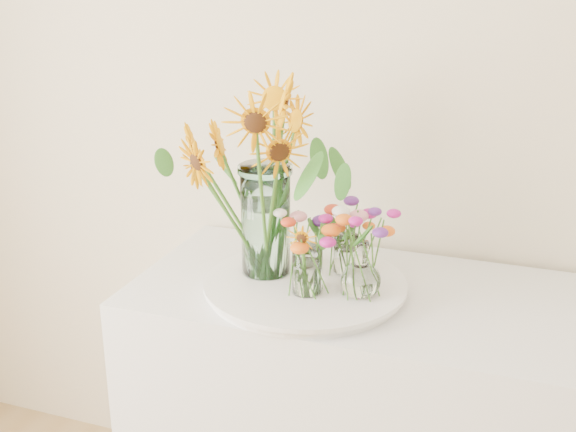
# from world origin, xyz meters

# --- Properties ---
(tray) EXTENTS (0.50, 0.50, 0.02)m
(tray) POSITION_xyz_m (-0.35, 1.87, 0.91)
(tray) COLOR white
(tray) RESTS_ON counter
(mason_jar) EXTENTS (0.14, 0.14, 0.30)m
(mason_jar) POSITION_xyz_m (-0.47, 1.90, 1.07)
(mason_jar) COLOR #B6EFE3
(mason_jar) RESTS_ON tray
(sunflower_bouquet) EXTENTS (0.86, 0.86, 0.56)m
(sunflower_bouquet) POSITION_xyz_m (-0.47, 1.90, 1.21)
(sunflower_bouquet) COLOR #EE9A05
(sunflower_bouquet) RESTS_ON tray
(small_vase_a) EXTENTS (0.08, 0.08, 0.13)m
(small_vase_a) POSITION_xyz_m (-0.33, 1.81, 0.99)
(small_vase_a) COLOR white
(small_vase_a) RESTS_ON tray
(wildflower_posy_a) EXTENTS (0.21, 0.21, 0.22)m
(wildflower_posy_a) POSITION_xyz_m (-0.33, 1.81, 1.03)
(wildflower_posy_a) COLOR orange
(wildflower_posy_a) RESTS_ON tray
(small_vase_b) EXTENTS (0.10, 0.10, 0.14)m
(small_vase_b) POSITION_xyz_m (-0.20, 1.84, 1.00)
(small_vase_b) COLOR white
(small_vase_b) RESTS_ON tray
(wildflower_posy_b) EXTENTS (0.23, 0.23, 0.23)m
(wildflower_posy_b) POSITION_xyz_m (-0.20, 1.84, 1.04)
(wildflower_posy_b) COLOR orange
(wildflower_posy_b) RESTS_ON tray
(small_vase_c) EXTENTS (0.08, 0.08, 0.11)m
(small_vase_c) POSITION_xyz_m (-0.27, 1.96, 0.98)
(small_vase_c) COLOR white
(small_vase_c) RESTS_ON tray
(wildflower_posy_c) EXTENTS (0.20, 0.20, 0.20)m
(wildflower_posy_c) POSITION_xyz_m (-0.27, 1.96, 1.02)
(wildflower_posy_c) COLOR orange
(wildflower_posy_c) RESTS_ON tray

